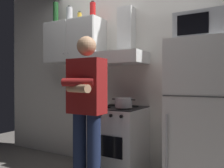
{
  "coord_description": "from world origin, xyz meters",
  "views": [
    {
      "loc": [
        1.31,
        -2.29,
        1.17
      ],
      "look_at": [
        0.0,
        0.0,
        1.15
      ],
      "focal_mm": 37.42,
      "sensor_mm": 36.0,
      "label": 1
    }
  ],
  "objects_px": {
    "bottle_wine_green": "(56,13)",
    "bottle_spice_jar": "(80,16)",
    "upper_cabinet": "(74,42)",
    "refrigerator": "(199,118)",
    "bottle_soda_red": "(93,11)",
    "stove_oven": "(119,142)",
    "range_hood": "(123,49)",
    "person_standing": "(86,109)",
    "bottle_canister_steel": "(69,14)",
    "microwave": "(200,27)",
    "cooking_pot": "(124,103)"
  },
  "relations": [
    {
      "from": "microwave",
      "to": "bottle_wine_green",
      "type": "xyz_separation_m",
      "value": [
        -2.09,
        0.09,
        0.48
      ]
    },
    {
      "from": "upper_cabinet",
      "to": "bottle_canister_steel",
      "type": "relative_size",
      "value": 3.89
    },
    {
      "from": "range_hood",
      "to": "person_standing",
      "type": "distance_m",
      "value": 1.01
    },
    {
      "from": "stove_oven",
      "to": "person_standing",
      "type": "height_order",
      "value": "person_standing"
    },
    {
      "from": "refrigerator",
      "to": "stove_oven",
      "type": "bearing_deg",
      "value": -179.96
    },
    {
      "from": "upper_cabinet",
      "to": "refrigerator",
      "type": "relative_size",
      "value": 0.56
    },
    {
      "from": "bottle_canister_steel",
      "to": "stove_oven",
      "type": "bearing_deg",
      "value": -7.15
    },
    {
      "from": "refrigerator",
      "to": "microwave",
      "type": "bearing_deg",
      "value": 90.9
    },
    {
      "from": "stove_oven",
      "to": "cooking_pot",
      "type": "height_order",
      "value": "cooking_pot"
    },
    {
      "from": "bottle_spice_jar",
      "to": "microwave",
      "type": "bearing_deg",
      "value": -3.07
    },
    {
      "from": "stove_oven",
      "to": "bottle_spice_jar",
      "type": "bearing_deg",
      "value": 171.15
    },
    {
      "from": "range_hood",
      "to": "bottle_wine_green",
      "type": "relative_size",
      "value": 2.17
    },
    {
      "from": "range_hood",
      "to": "bottle_canister_steel",
      "type": "bearing_deg",
      "value": -178.87
    },
    {
      "from": "bottle_wine_green",
      "to": "microwave",
      "type": "bearing_deg",
      "value": -2.4
    },
    {
      "from": "upper_cabinet",
      "to": "person_standing",
      "type": "xyz_separation_m",
      "value": [
        0.75,
        -0.73,
        -0.85
      ]
    },
    {
      "from": "range_hood",
      "to": "upper_cabinet",
      "type": "bearing_deg",
      "value": -179.91
    },
    {
      "from": "refrigerator",
      "to": "bottle_soda_red",
      "type": "bearing_deg",
      "value": 174.66
    },
    {
      "from": "person_standing",
      "to": "bottle_canister_steel",
      "type": "xyz_separation_m",
      "value": [
        -0.82,
        0.71,
        1.26
      ]
    },
    {
      "from": "range_hood",
      "to": "stove_oven",
      "type": "bearing_deg",
      "value": -90.0
    },
    {
      "from": "bottle_wine_green",
      "to": "bottle_spice_jar",
      "type": "xyz_separation_m",
      "value": [
        0.45,
        0.0,
        -0.11
      ]
    },
    {
      "from": "person_standing",
      "to": "bottle_spice_jar",
      "type": "xyz_separation_m",
      "value": [
        -0.64,
        0.71,
        1.2
      ]
    },
    {
      "from": "bottle_soda_red",
      "to": "bottle_canister_steel",
      "type": "height_order",
      "value": "bottle_soda_red"
    },
    {
      "from": "microwave",
      "to": "bottle_wine_green",
      "type": "bearing_deg",
      "value": 177.6
    },
    {
      "from": "upper_cabinet",
      "to": "bottle_canister_steel",
      "type": "distance_m",
      "value": 0.42
    },
    {
      "from": "range_hood",
      "to": "refrigerator",
      "type": "bearing_deg",
      "value": -7.55
    },
    {
      "from": "microwave",
      "to": "range_hood",
      "type": "bearing_deg",
      "value": 173.54
    },
    {
      "from": "upper_cabinet",
      "to": "bottle_soda_red",
      "type": "height_order",
      "value": "bottle_soda_red"
    },
    {
      "from": "refrigerator",
      "to": "bottle_wine_green",
      "type": "bearing_deg",
      "value": 177.09
    },
    {
      "from": "bottle_wine_green",
      "to": "bottle_soda_red",
      "type": "height_order",
      "value": "bottle_wine_green"
    },
    {
      "from": "refrigerator",
      "to": "cooking_pot",
      "type": "distance_m",
      "value": 0.84
    },
    {
      "from": "stove_oven",
      "to": "range_hood",
      "type": "bearing_deg",
      "value": 90.0
    },
    {
      "from": "refrigerator",
      "to": "bottle_spice_jar",
      "type": "xyz_separation_m",
      "value": [
        -1.64,
        0.11,
        1.31
      ]
    },
    {
      "from": "range_hood",
      "to": "bottle_soda_red",
      "type": "distance_m",
      "value": 0.74
    },
    {
      "from": "upper_cabinet",
      "to": "person_standing",
      "type": "bearing_deg",
      "value": -44.26
    },
    {
      "from": "bottle_soda_red",
      "to": "upper_cabinet",
      "type": "bearing_deg",
      "value": -178.42
    },
    {
      "from": "person_standing",
      "to": "bottle_canister_steel",
      "type": "bearing_deg",
      "value": 138.99
    },
    {
      "from": "upper_cabinet",
      "to": "cooking_pot",
      "type": "bearing_deg",
      "value": -14.73
    },
    {
      "from": "bottle_spice_jar",
      "to": "stove_oven",
      "type": "bearing_deg",
      "value": -8.85
    },
    {
      "from": "stove_oven",
      "to": "person_standing",
      "type": "distance_m",
      "value": 0.77
    },
    {
      "from": "bottle_spice_jar",
      "to": "bottle_wine_green",
      "type": "bearing_deg",
      "value": -179.98
    },
    {
      "from": "microwave",
      "to": "refrigerator",
      "type": "bearing_deg",
      "value": -89.1
    },
    {
      "from": "upper_cabinet",
      "to": "cooking_pot",
      "type": "height_order",
      "value": "upper_cabinet"
    },
    {
      "from": "upper_cabinet",
      "to": "bottle_wine_green",
      "type": "distance_m",
      "value": 0.58
    },
    {
      "from": "stove_oven",
      "to": "microwave",
      "type": "xyz_separation_m",
      "value": [
        0.95,
        0.02,
        1.31
      ]
    },
    {
      "from": "stove_oven",
      "to": "person_standing",
      "type": "bearing_deg",
      "value": -94.72
    },
    {
      "from": "upper_cabinet",
      "to": "microwave",
      "type": "bearing_deg",
      "value": -3.48
    },
    {
      "from": "stove_oven",
      "to": "bottle_soda_red",
      "type": "relative_size",
      "value": 3.64
    },
    {
      "from": "bottle_wine_green",
      "to": "bottle_spice_jar",
      "type": "height_order",
      "value": "bottle_wine_green"
    },
    {
      "from": "upper_cabinet",
      "to": "range_hood",
      "type": "height_order",
      "value": "range_hood"
    },
    {
      "from": "stove_oven",
      "to": "bottle_soda_red",
      "type": "distance_m",
      "value": 1.8
    }
  ]
}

